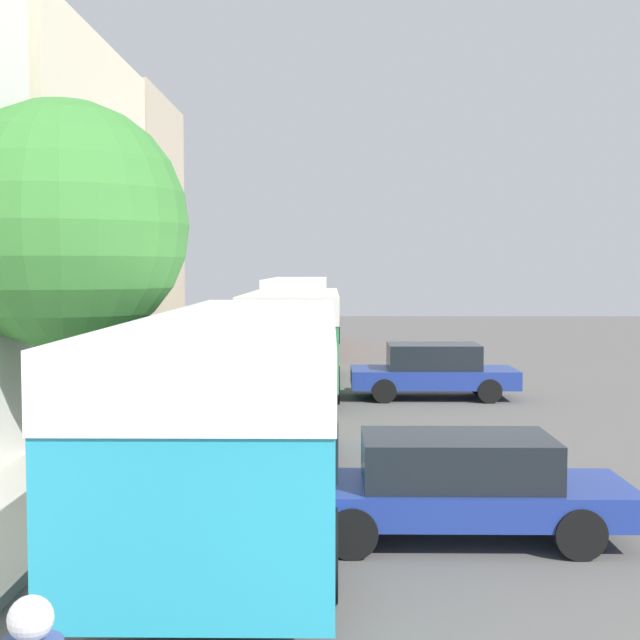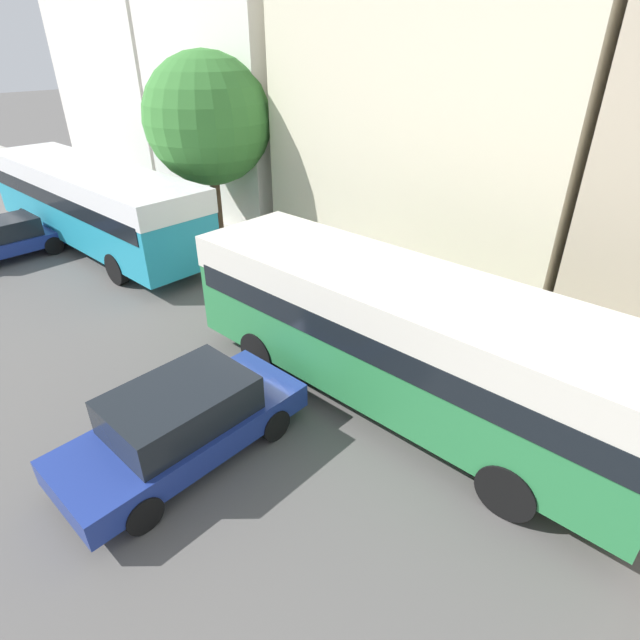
{
  "view_description": "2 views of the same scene",
  "coord_description": "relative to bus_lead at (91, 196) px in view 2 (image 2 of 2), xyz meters",
  "views": [
    {
      "loc": [
        -0.58,
        -4.9,
        3.57
      ],
      "look_at": [
        -0.91,
        22.68,
        1.93
      ],
      "focal_mm": 50.0,
      "sensor_mm": 36.0,
      "label": 1
    },
    {
      "loc": [
        5.61,
        25.65,
        6.71
      ],
      "look_at": [
        -1.84,
        18.84,
        1.01
      ],
      "focal_mm": 28.0,
      "sensor_mm": 36.0,
      "label": 2
    }
  ],
  "objects": [
    {
      "name": "sidewalk",
      "position": [
        -3.29,
        -7.91,
        -1.82
      ],
      "size": [
        2.2,
        120.0,
        0.15
      ],
      "color": "#B2ADA3",
      "rests_on": "ground_plane"
    },
    {
      "name": "building_corner",
      "position": [
        -7.4,
        -7.4,
        3.15
      ],
      "size": [
        6.01,
        8.17,
        10.08
      ],
      "color": "silver",
      "rests_on": "ground_plane"
    },
    {
      "name": "building_midblock",
      "position": [
        -7.16,
        0.43,
        2.87
      ],
      "size": [
        5.53,
        6.95,
        9.53
      ],
      "color": "silver",
      "rests_on": "ground_plane"
    },
    {
      "name": "building_far_terrace",
      "position": [
        -7.01,
        9.5,
        2.71
      ],
      "size": [
        5.23,
        9.69,
        9.2
      ],
      "color": "beige",
      "rests_on": "ground_plane"
    },
    {
      "name": "bus_lead",
      "position": [
        0.0,
        0.0,
        0.0
      ],
      "size": [
        2.62,
        11.29,
        2.89
      ],
      "color": "teal",
      "rests_on": "ground_plane"
    },
    {
      "name": "bus_following",
      "position": [
        0.16,
        13.24,
        -0.03
      ],
      "size": [
        2.61,
        9.56,
        2.85
      ],
      "color": "#2D8447",
      "rests_on": "ground_plane"
    },
    {
      "name": "motorcycle_behind_lead",
      "position": [
        -0.45,
        -7.88,
        -1.21
      ],
      "size": [
        0.38,
        2.24,
        1.73
      ],
      "color": "maroon",
      "rests_on": "ground_plane"
    },
    {
      "name": "car_far_curb",
      "position": [
        4.03,
        11.32,
        -1.12
      ],
      "size": [
        4.46,
        1.94,
        1.49
      ],
      "rotation": [
        0.0,
        0.0,
        1.57
      ],
      "color": "navy",
      "rests_on": "ground_plane"
    },
    {
      "name": "pedestrian_near_curb",
      "position": [
        -2.85,
        8.21,
        -0.85
      ],
      "size": [
        0.34,
        0.34,
        1.72
      ],
      "color": "#232838",
      "rests_on": "sidewalk"
    },
    {
      "name": "street_tree",
      "position": [
        -3.4,
        2.65,
        2.4
      ],
      "size": [
        4.33,
        4.33,
        6.32
      ],
      "color": "brown",
      "rests_on": "sidewalk"
    }
  ]
}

